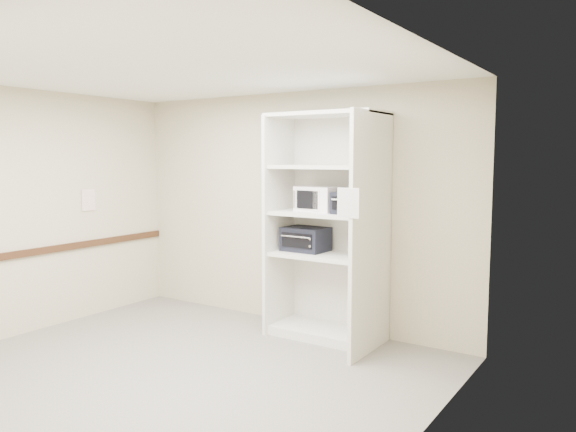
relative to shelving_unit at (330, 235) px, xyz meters
The scene contains 12 objects.
floor 2.15m from the shelving_unit, 111.36° to the right, with size 4.50×4.00×0.01m, color #67625A.
ceiling 2.41m from the shelving_unit, 111.36° to the right, with size 4.50×4.00×0.01m, color white.
wall_back 0.76m from the shelving_unit, 155.96° to the left, with size 4.50×0.02×2.70m, color tan.
wall_left 3.38m from the shelving_unit, 149.71° to the right, with size 0.02×4.00×2.70m, color tan.
wall_right 2.34m from the shelving_unit, 47.07° to the right, with size 0.02×4.00×2.70m, color tan.
shelving_unit is the anchor object (origin of this frame).
microwave 0.41m from the shelving_unit, 165.64° to the left, with size 0.45×0.34×0.27m, color white.
toaster_oven_upper 0.46m from the shelving_unit, ahead, with size 0.39×0.30×0.23m, color black.
toaster_oven_lower 0.34m from the shelving_unit, behind, with size 0.47×0.36×0.26m, color black.
paper_sign 0.92m from the shelving_unit, 49.82° to the right, with size 0.21×0.01×0.27m, color white.
chair_rail 3.37m from the shelving_unit, 149.52° to the right, with size 0.04×3.98×0.08m, color #351E0F.
wall_poster 3.04m from the shelving_unit, 163.94° to the right, with size 0.01×0.19×0.26m, color white.
Camera 1 is at (3.54, -3.50, 1.94)m, focal length 35.00 mm.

